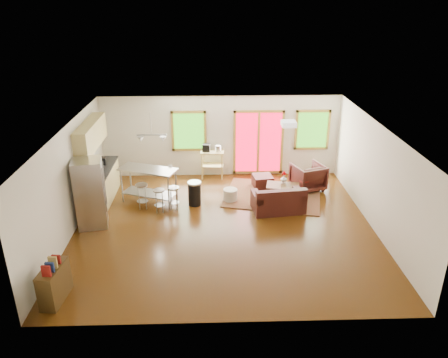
{
  "coord_description": "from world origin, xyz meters",
  "views": [
    {
      "loc": [
        -0.33,
        -9.73,
        5.48
      ],
      "look_at": [
        0.0,
        0.3,
        1.2
      ],
      "focal_mm": 35.0,
      "sensor_mm": 36.0,
      "label": 1
    }
  ],
  "objects_px": {
    "coffee_table": "(283,187)",
    "island": "(148,179)",
    "rug": "(273,195)",
    "ottoman": "(262,181)",
    "refrigerator": "(90,193)",
    "kitchen_cart": "(212,155)",
    "armchair": "(308,176)",
    "loveseat": "(279,201)"
  },
  "relations": [
    {
      "from": "refrigerator",
      "to": "ottoman",
      "type": "bearing_deg",
      "value": 14.94
    },
    {
      "from": "refrigerator",
      "to": "island",
      "type": "distance_m",
      "value": 1.82
    },
    {
      "from": "coffee_table",
      "to": "ottoman",
      "type": "bearing_deg",
      "value": 125.16
    },
    {
      "from": "rug",
      "to": "coffee_table",
      "type": "relative_size",
      "value": 2.66
    },
    {
      "from": "ottoman",
      "to": "coffee_table",
      "type": "bearing_deg",
      "value": -54.84
    },
    {
      "from": "loveseat",
      "to": "coffee_table",
      "type": "xyz_separation_m",
      "value": [
        0.25,
        0.89,
        0.03
      ]
    },
    {
      "from": "armchair",
      "to": "kitchen_cart",
      "type": "xyz_separation_m",
      "value": [
        -2.89,
        1.02,
        0.33
      ]
    },
    {
      "from": "refrigerator",
      "to": "loveseat",
      "type": "bearing_deg",
      "value": -3.71
    },
    {
      "from": "refrigerator",
      "to": "island",
      "type": "xyz_separation_m",
      "value": [
        1.27,
        1.3,
        -0.19
      ]
    },
    {
      "from": "ottoman",
      "to": "kitchen_cart",
      "type": "bearing_deg",
      "value": 151.71
    },
    {
      "from": "rug",
      "to": "ottoman",
      "type": "height_order",
      "value": "ottoman"
    },
    {
      "from": "refrigerator",
      "to": "kitchen_cart",
      "type": "relative_size",
      "value": 1.57
    },
    {
      "from": "armchair",
      "to": "rug",
      "type": "bearing_deg",
      "value": 3.18
    },
    {
      "from": "ottoman",
      "to": "kitchen_cart",
      "type": "height_order",
      "value": "kitchen_cart"
    },
    {
      "from": "ottoman",
      "to": "refrigerator",
      "type": "distance_m",
      "value": 5.14
    },
    {
      "from": "island",
      "to": "kitchen_cart",
      "type": "bearing_deg",
      "value": 44.41
    },
    {
      "from": "loveseat",
      "to": "kitchen_cart",
      "type": "height_order",
      "value": "kitchen_cart"
    },
    {
      "from": "loveseat",
      "to": "kitchen_cart",
      "type": "relative_size",
      "value": 1.31
    },
    {
      "from": "refrigerator",
      "to": "island",
      "type": "relative_size",
      "value": 1.03
    },
    {
      "from": "island",
      "to": "ottoman",
      "type": "bearing_deg",
      "value": 15.3
    },
    {
      "from": "armchair",
      "to": "ottoman",
      "type": "height_order",
      "value": "armchair"
    },
    {
      "from": "rug",
      "to": "island",
      "type": "bearing_deg",
      "value": -175.74
    },
    {
      "from": "kitchen_cart",
      "to": "coffee_table",
      "type": "bearing_deg",
      "value": -37.06
    },
    {
      "from": "rug",
      "to": "coffee_table",
      "type": "distance_m",
      "value": 0.42
    },
    {
      "from": "ottoman",
      "to": "loveseat",
      "type": "bearing_deg",
      "value": -81.17
    },
    {
      "from": "rug",
      "to": "refrigerator",
      "type": "height_order",
      "value": "refrigerator"
    },
    {
      "from": "refrigerator",
      "to": "coffee_table",
      "type": "bearing_deg",
      "value": 5.56
    },
    {
      "from": "rug",
      "to": "ottoman",
      "type": "bearing_deg",
      "value": 109.75
    },
    {
      "from": "coffee_table",
      "to": "ottoman",
      "type": "height_order",
      "value": "ottoman"
    },
    {
      "from": "armchair",
      "to": "refrigerator",
      "type": "bearing_deg",
      "value": -0.4
    },
    {
      "from": "coffee_table",
      "to": "rug",
      "type": "bearing_deg",
      "value": 165.03
    },
    {
      "from": "loveseat",
      "to": "coffee_table",
      "type": "distance_m",
      "value": 0.93
    },
    {
      "from": "coffee_table",
      "to": "ottoman",
      "type": "xyz_separation_m",
      "value": [
        -0.5,
        0.72,
        -0.13
      ]
    },
    {
      "from": "kitchen_cart",
      "to": "rug",
      "type": "bearing_deg",
      "value": -39.71
    },
    {
      "from": "coffee_table",
      "to": "armchair",
      "type": "bearing_deg",
      "value": 32.39
    },
    {
      "from": "loveseat",
      "to": "ottoman",
      "type": "bearing_deg",
      "value": 91.52
    },
    {
      "from": "ottoman",
      "to": "kitchen_cart",
      "type": "distance_m",
      "value": 1.85
    },
    {
      "from": "loveseat",
      "to": "coffee_table",
      "type": "bearing_deg",
      "value": 66.75
    },
    {
      "from": "rug",
      "to": "kitchen_cart",
      "type": "bearing_deg",
      "value": 140.29
    },
    {
      "from": "rug",
      "to": "armchair",
      "type": "bearing_deg",
      "value": 22.43
    },
    {
      "from": "loveseat",
      "to": "ottoman",
      "type": "relative_size",
      "value": 2.59
    },
    {
      "from": "coffee_table",
      "to": "island",
      "type": "xyz_separation_m",
      "value": [
        -3.83,
        -0.19,
        0.37
      ]
    }
  ]
}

